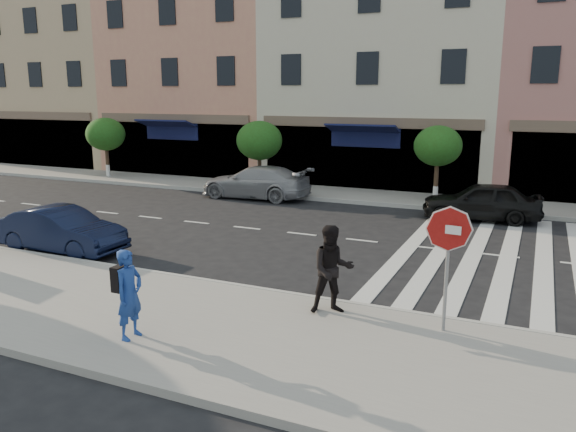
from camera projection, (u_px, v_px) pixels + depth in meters
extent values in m
plane|color=black|center=(241.00, 268.00, 14.43)|extent=(120.00, 120.00, 0.00)
cube|color=gray|center=(149.00, 317.00, 11.08)|extent=(60.00, 4.50, 0.15)
cube|color=gray|center=(365.00, 196.00, 24.21)|extent=(60.00, 3.00, 0.15)
cube|color=tan|center=(73.00, 69.00, 37.15)|extent=(12.00, 9.00, 12.00)
cube|color=tan|center=(215.00, 48.00, 32.51)|extent=(10.00, 9.00, 14.00)
cube|color=beige|center=(393.00, 72.00, 28.60)|extent=(11.00, 9.00, 11.00)
cylinder|color=#473323|center=(107.00, 161.00, 29.48)|extent=(0.18, 0.18, 1.65)
cylinder|color=silver|center=(108.00, 170.00, 29.59)|extent=(0.20, 0.20, 0.60)
ellipsoid|color=#204714|center=(106.00, 134.00, 29.19)|extent=(2.00, 2.00, 1.70)
cylinder|color=#473323|center=(260.00, 170.00, 25.86)|extent=(0.18, 0.18, 1.60)
cylinder|color=silver|center=(260.00, 181.00, 25.97)|extent=(0.20, 0.20, 0.60)
ellipsoid|color=#204714|center=(259.00, 140.00, 25.57)|extent=(2.10, 2.10, 1.79)
cylinder|color=#473323|center=(436.00, 180.00, 22.62)|extent=(0.18, 0.18, 1.71)
cylinder|color=silver|center=(435.00, 193.00, 22.74)|extent=(0.20, 0.20, 0.60)
ellipsoid|color=#204714|center=(438.00, 146.00, 22.33)|extent=(1.90, 1.90, 1.62)
cylinder|color=gray|center=(446.00, 275.00, 10.07)|extent=(0.08, 0.08, 2.11)
cylinder|color=white|center=(449.00, 229.00, 9.88)|extent=(0.82, 0.13, 0.82)
cylinder|color=#9E1411|center=(449.00, 229.00, 9.86)|extent=(0.76, 0.14, 0.77)
cube|color=white|center=(449.00, 230.00, 9.83)|extent=(0.43, 0.08, 0.15)
imported|color=navy|center=(129.00, 294.00, 9.83)|extent=(0.40, 0.60, 1.62)
imported|color=black|center=(332.00, 270.00, 10.97)|extent=(1.08, 1.01, 1.77)
imported|color=black|center=(61.00, 230.00, 15.85)|extent=(3.85, 1.36, 1.27)
imported|color=gray|center=(256.00, 182.00, 24.06)|extent=(4.81, 2.01, 1.39)
imported|color=black|center=(481.00, 201.00, 19.82)|extent=(4.20, 2.11, 1.37)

